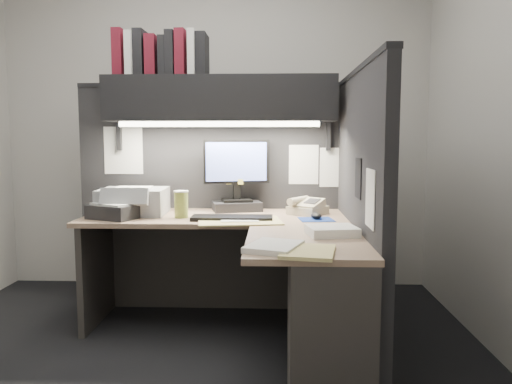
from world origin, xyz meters
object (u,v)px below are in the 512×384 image
desk (262,283)px  monitor (237,183)px  coffee_cup (181,205)px  notebook_stack (116,211)px  keyboard (232,218)px  telephone (308,208)px  printer (134,201)px  overhead_shelf (221,99)px

desk → monitor: 0.94m
coffee_cup → notebook_stack: (-0.41, -0.03, -0.04)m
keyboard → telephone: size_ratio=2.31×
monitor → keyboard: monitor is taller
telephone → coffee_cup: size_ratio=1.33×
desk → printer: 1.13m
keyboard → telephone: (0.49, 0.26, 0.03)m
desk → overhead_shelf: size_ratio=1.10×
coffee_cup → notebook_stack: coffee_cup is taller
coffee_cup → printer: printer is taller
coffee_cup → printer: 0.38m
overhead_shelf → notebook_stack: size_ratio=5.26×
notebook_stack → telephone: bearing=10.0°
desk → telephone: telephone is taller
monitor → telephone: (0.49, -0.13, -0.16)m
overhead_shelf → monitor: overhead_shelf is taller
telephone → printer: bearing=-142.2°
coffee_cup → desk: bearing=-41.4°
desk → monitor: (-0.20, 0.78, 0.49)m
keyboard → coffee_cup: coffee_cup is taller
monitor → coffee_cup: 0.47m
keyboard → coffee_cup: bearing=167.3°
monitor → telephone: 0.53m
telephone → printer: 1.17m
telephone → coffee_cup: coffee_cup is taller
desk → overhead_shelf: overhead_shelf is taller
keyboard → overhead_shelf: bearing=106.2°
coffee_cup → notebook_stack: size_ratio=0.56×
keyboard → coffee_cup: (-0.33, 0.08, 0.07)m
telephone → coffee_cup: (-0.82, -0.18, 0.04)m
printer → monitor: bearing=12.0°
overhead_shelf → coffee_cup: 0.78m
keyboard → printer: (-0.68, 0.22, 0.07)m
monitor → notebook_stack: (-0.75, -0.35, -0.15)m
overhead_shelf → printer: (-0.58, -0.14, -0.68)m
monitor → keyboard: (-0.00, -0.39, -0.19)m
monitor → coffee_cup: size_ratio=3.03×
overhead_shelf → notebook_stack: overhead_shelf is taller
overhead_shelf → coffee_cup: overhead_shelf is taller
overhead_shelf → printer: bearing=-166.1°
overhead_shelf → telephone: size_ratio=7.12×
printer → notebook_stack: bearing=-112.6°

